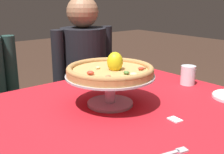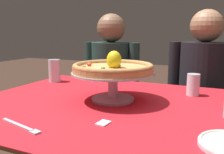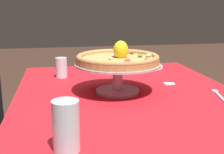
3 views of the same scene
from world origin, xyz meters
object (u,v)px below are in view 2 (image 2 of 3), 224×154
Objects in this scene: water_glass_back_right at (193,86)px; diner_left at (111,94)px; pizza at (112,67)px; sugar_packet at (103,123)px; water_glass_back_left at (54,72)px; dinner_fork at (22,127)px; diner_right at (201,106)px; pizza_stand at (112,81)px.

water_glass_back_right is 0.09× the size of diner_left.
pizza is 0.33m from sugar_packet.
water_glass_back_left is 0.70× the size of dinner_fork.
dinner_fork is 1.25m from diner_right.
diner_left is 1.00× the size of diner_right.
water_glass_back_left is at bearing 154.58° from pizza_stand.
sugar_packet is (0.09, -0.28, -0.09)m from pizza_stand.
diner_right is (0.69, -0.03, 0.00)m from diner_left.
water_glass_back_right is at bearing 36.42° from pizza.
water_glass_back_left is (-0.51, 0.24, -0.03)m from pizza_stand.
pizza_stand is 0.41m from water_glass_back_right.
pizza_stand is 1.87× the size of dinner_fork.
pizza_stand is at bearing -65.48° from diner_left.
pizza_stand reaches higher than sugar_packet.
pizza is 0.30× the size of diner_right.
water_glass_back_left is (-0.51, 0.24, -0.09)m from pizza.
pizza_stand is 0.30m from sugar_packet.
sugar_packet is 0.04× the size of diner_right.
water_glass_back_left is at bearing -107.80° from diner_left.
diner_right reaches higher than sugar_packet.
pizza is 7.23× the size of sugar_packet.
diner_left reaches higher than pizza_stand.
water_glass_back_left is 0.12× the size of diner_left.
diner_right is at bearing 29.12° from water_glass_back_left.
diner_left is at bearing 99.90° from dinner_fork.
pizza is 0.46m from dinner_fork.
pizza reaches higher than water_glass_back_left.
sugar_packet is (0.23, 0.14, -0.00)m from dinner_fork.
water_glass_back_left is at bearing -179.97° from water_glass_back_right.
diner_left is (-0.34, 0.75, -0.28)m from pizza_stand.
water_glass_back_left is at bearing -150.88° from diner_right.
pizza is at bearing -65.47° from diner_left.
diner_left is (0.16, 0.51, -0.25)m from water_glass_back_left.
diner_left reaches higher than sugar_packet.
diner_right is at bearing 66.63° from dinner_fork.
pizza is 0.87m from diner_right.
water_glass_back_left is at bearing 119.27° from dinner_fork.
diner_left is at bearing 72.20° from water_glass_back_left.
pizza is at bearing -143.58° from water_glass_back_right.
diner_right reaches higher than diner_left.
diner_right is at bearing 75.39° from sugar_packet.
pizza reaches higher than pizza_stand.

